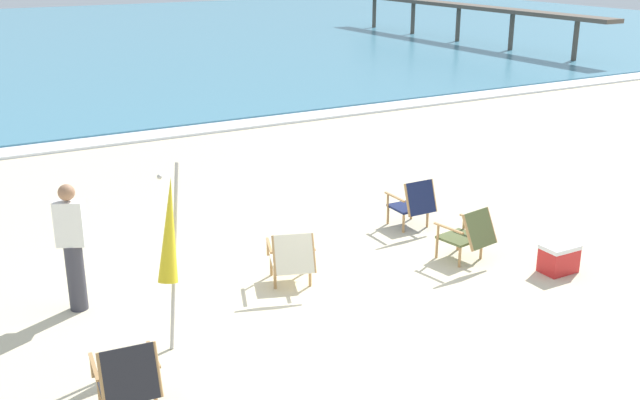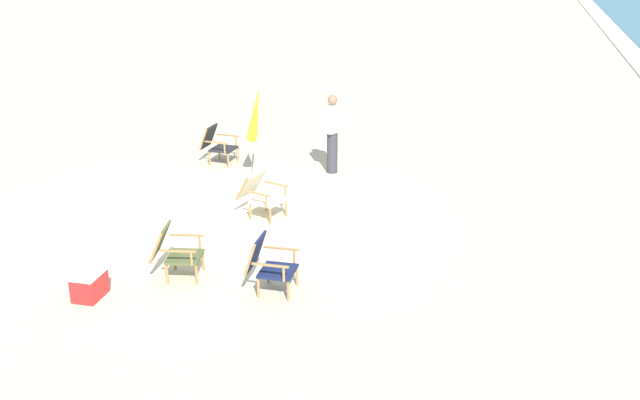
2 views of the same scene
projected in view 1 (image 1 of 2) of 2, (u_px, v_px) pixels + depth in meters
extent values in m
plane|color=beige|center=(343.00, 301.00, 9.53)|extent=(80.00, 80.00, 0.00)
cube|color=teal|center=(5.00, 43.00, 34.28)|extent=(80.00, 40.00, 0.10)
cube|color=white|center=(129.00, 137.00, 17.56)|extent=(80.00, 1.10, 0.06)
cube|color=beige|center=(290.00, 259.00, 10.02)|extent=(0.65, 0.63, 0.04)
cube|color=beige|center=(294.00, 254.00, 9.60)|extent=(0.57, 0.45, 0.46)
cylinder|color=#AD7F4C|center=(271.00, 264.00, 10.24)|extent=(0.04, 0.04, 0.32)
cylinder|color=#AD7F4C|center=(305.00, 262.00, 10.31)|extent=(0.04, 0.04, 0.32)
cylinder|color=#AD7F4C|center=(275.00, 278.00, 9.83)|extent=(0.04, 0.04, 0.32)
cylinder|color=#AD7F4C|center=(310.00, 275.00, 9.91)|extent=(0.04, 0.04, 0.32)
cube|color=#AD7F4C|center=(269.00, 246.00, 9.89)|extent=(0.21, 0.51, 0.02)
cylinder|color=#AD7F4C|center=(268.00, 248.00, 10.10)|extent=(0.04, 0.04, 0.22)
cube|color=#AD7F4C|center=(311.00, 243.00, 9.98)|extent=(0.21, 0.51, 0.02)
cylinder|color=#AD7F4C|center=(309.00, 245.00, 10.19)|extent=(0.04, 0.04, 0.22)
cylinder|color=#AD7F4C|center=(274.00, 256.00, 9.56)|extent=(0.14, 0.30, 0.46)
cylinder|color=#AD7F4C|center=(314.00, 253.00, 9.64)|extent=(0.14, 0.30, 0.46)
cube|color=#28282D|center=(126.00, 379.00, 7.24)|extent=(0.56, 0.53, 0.04)
cube|color=#28282D|center=(130.00, 375.00, 6.87)|extent=(0.51, 0.28, 0.50)
cylinder|color=#AD7F4C|center=(99.00, 388.00, 7.39)|extent=(0.04, 0.04, 0.32)
cylinder|color=#AD7F4C|center=(147.00, 377.00, 7.57)|extent=(0.04, 0.04, 0.32)
cylinder|color=#AD7F4C|center=(156.00, 400.00, 7.20)|extent=(0.04, 0.04, 0.32)
cube|color=#AD7F4C|center=(94.00, 367.00, 7.05)|extent=(0.09, 0.53, 0.02)
cylinder|color=#AD7F4C|center=(92.00, 367.00, 7.24)|extent=(0.04, 0.04, 0.22)
cube|color=#AD7F4C|center=(153.00, 354.00, 7.26)|extent=(0.09, 0.53, 0.02)
cylinder|color=#AD7F4C|center=(150.00, 355.00, 7.46)|extent=(0.04, 0.04, 0.22)
cylinder|color=#AD7F4C|center=(102.00, 381.00, 6.77)|extent=(0.06, 0.24, 0.50)
cylinder|color=#AD7F4C|center=(158.00, 369.00, 6.97)|extent=(0.06, 0.24, 0.50)
cube|color=#19234C|center=(408.00, 207.00, 12.01)|extent=(0.52, 0.48, 0.04)
cube|color=#19234C|center=(421.00, 198.00, 11.66)|extent=(0.49, 0.20, 0.51)
cylinder|color=#AD7F4C|center=(388.00, 215.00, 12.13)|extent=(0.04, 0.04, 0.32)
cylinder|color=#AD7F4C|center=(411.00, 210.00, 12.35)|extent=(0.04, 0.04, 0.32)
cylinder|color=#AD7F4C|center=(404.00, 223.00, 11.77)|extent=(0.04, 0.04, 0.32)
cylinder|color=#AD7F4C|center=(427.00, 218.00, 11.99)|extent=(0.04, 0.04, 0.32)
cube|color=#AD7F4C|center=(395.00, 197.00, 11.79)|extent=(0.04, 0.53, 0.02)
cylinder|color=#AD7F4C|center=(388.00, 200.00, 11.98)|extent=(0.04, 0.04, 0.22)
cube|color=#AD7F4C|center=(423.00, 191.00, 12.05)|extent=(0.04, 0.53, 0.02)
cylinder|color=#AD7F4C|center=(416.00, 195.00, 12.24)|extent=(0.04, 0.04, 0.22)
cylinder|color=#AD7F4C|center=(407.00, 200.00, 11.55)|extent=(0.04, 0.20, 0.51)
cylinder|color=#AD7F4C|center=(434.00, 195.00, 11.78)|extent=(0.04, 0.20, 0.51)
cube|color=#515B33|center=(460.00, 238.00, 10.74)|extent=(0.59, 0.56, 0.04)
cube|color=#515B33|center=(480.00, 229.00, 10.41)|extent=(0.53, 0.33, 0.49)
cylinder|color=#AD7F4C|center=(437.00, 247.00, 10.81)|extent=(0.04, 0.04, 0.32)
cylinder|color=#AD7F4C|center=(458.00, 240.00, 11.09)|extent=(0.04, 0.04, 0.32)
cylinder|color=#AD7F4C|center=(460.00, 257.00, 10.50)|extent=(0.04, 0.04, 0.32)
cylinder|color=#AD7F4C|center=(481.00, 248.00, 10.78)|extent=(0.04, 0.04, 0.32)
cube|color=#AD7F4C|center=(448.00, 228.00, 10.49)|extent=(0.13, 0.53, 0.02)
cylinder|color=#AD7F4C|center=(438.00, 232.00, 10.66)|extent=(0.04, 0.04, 0.22)
cube|color=#AD7F4C|center=(474.00, 219.00, 10.83)|extent=(0.13, 0.53, 0.02)
cylinder|color=#AD7F4C|center=(464.00, 223.00, 11.00)|extent=(0.04, 0.04, 0.22)
cylinder|color=#AD7F4C|center=(468.00, 233.00, 10.26)|extent=(0.08, 0.25, 0.49)
cylinder|color=#AD7F4C|center=(491.00, 225.00, 10.57)|extent=(0.08, 0.25, 0.49)
cylinder|color=#B7B2A8|center=(174.00, 256.00, 8.35)|extent=(0.40, 0.50, 2.04)
cone|color=yellow|center=(169.00, 230.00, 8.14)|extent=(0.49, 0.54, 1.17)
sphere|color=#B7B2A8|center=(159.00, 177.00, 7.76)|extent=(0.06, 0.06, 0.06)
cylinder|color=#383842|center=(76.00, 277.00, 9.20)|extent=(0.22, 0.22, 0.86)
cube|color=white|center=(70.00, 223.00, 8.98)|extent=(0.39, 0.33, 0.56)
sphere|color=#9E7051|center=(66.00, 192.00, 8.85)|extent=(0.20, 0.20, 0.20)
cube|color=red|center=(559.00, 260.00, 10.35)|extent=(0.48, 0.34, 0.34)
cube|color=white|center=(560.00, 247.00, 10.28)|extent=(0.49, 0.35, 0.06)
cube|color=brown|center=(459.00, 5.00, 33.91)|extent=(0.90, 17.38, 0.16)
cylinder|color=brown|center=(575.00, 41.00, 28.45)|extent=(0.20, 0.20, 1.70)
cylinder|color=brown|center=(511.00, 32.00, 31.32)|extent=(0.20, 0.20, 1.70)
cylinder|color=brown|center=(458.00, 25.00, 34.18)|extent=(0.20, 0.20, 1.70)
cylinder|color=brown|center=(413.00, 18.00, 37.05)|extent=(0.20, 0.20, 1.70)
cylinder|color=brown|center=(374.00, 13.00, 39.91)|extent=(0.20, 0.20, 1.70)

